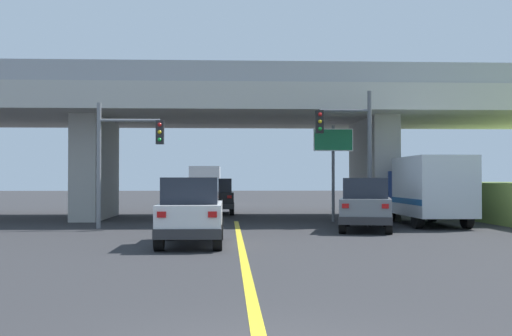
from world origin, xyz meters
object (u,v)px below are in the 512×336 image
(suv_crossing, at_px, (366,204))
(sedan_oncoming, at_px, (217,196))
(suv_lead, at_px, (191,211))
(box_truck, at_px, (428,189))
(semi_truck_distant, at_px, (206,184))
(traffic_signal_farside, at_px, (122,150))
(highway_sign, at_px, (333,150))
(traffic_signal_nearside, at_px, (352,143))

(suv_crossing, distance_m, sedan_oncoming, 13.61)
(suv_lead, relative_size, sedan_oncoming, 0.90)
(suv_lead, xyz_separation_m, box_truck, (9.66, 7.96, 0.54))
(semi_truck_distant, bearing_deg, traffic_signal_farside, -95.53)
(box_truck, xyz_separation_m, sedan_oncoming, (-9.20, 9.64, -0.53))
(suv_lead, bearing_deg, traffic_signal_farside, 115.25)
(suv_crossing, distance_m, highway_sign, 5.56)
(box_truck, bearing_deg, suv_crossing, -141.31)
(traffic_signal_nearside, distance_m, semi_truck_distant, 25.75)
(highway_sign, bearing_deg, box_truck, -33.52)
(suv_crossing, bearing_deg, traffic_signal_nearside, 106.02)
(highway_sign, bearing_deg, suv_lead, -119.94)
(box_truck, xyz_separation_m, traffic_signal_nearside, (-3.35, -0.47, 1.96))
(suv_lead, height_order, traffic_signal_nearside, traffic_signal_nearside)
(suv_crossing, relative_size, sedan_oncoming, 1.05)
(suv_lead, distance_m, sedan_oncoming, 17.61)
(suv_crossing, height_order, traffic_signal_farside, traffic_signal_farside)
(suv_lead, bearing_deg, box_truck, 39.51)
(suv_crossing, distance_m, semi_truck_distant, 27.77)
(traffic_signal_nearside, bearing_deg, suv_crossing, -86.87)
(suv_crossing, distance_m, box_truck, 4.18)
(box_truck, bearing_deg, highway_sign, 146.48)
(sedan_oncoming, xyz_separation_m, traffic_signal_nearside, (5.85, -10.11, 2.49))
(sedan_oncoming, distance_m, traffic_signal_nearside, 11.94)
(box_truck, xyz_separation_m, highway_sign, (-3.67, 2.43, 1.81))
(box_truck, relative_size, semi_truck_distant, 0.94)
(suv_crossing, relative_size, traffic_signal_farside, 1.01)
(suv_lead, xyz_separation_m, semi_truck_distant, (-0.70, 32.20, 0.57))
(traffic_signal_farside, height_order, semi_truck_distant, traffic_signal_farside)
(traffic_signal_nearside, relative_size, highway_sign, 1.27)
(box_truck, distance_m, traffic_signal_farside, 12.99)
(suv_crossing, distance_m, traffic_signal_farside, 9.93)
(box_truck, distance_m, highway_sign, 4.76)
(suv_lead, height_order, box_truck, box_truck)
(suv_lead, xyz_separation_m, highway_sign, (5.99, 10.40, 2.34))
(sedan_oncoming, distance_m, semi_truck_distant, 14.66)
(suv_crossing, height_order, box_truck, box_truck)
(suv_crossing, bearing_deg, sedan_oncoming, 128.90)
(highway_sign, distance_m, semi_truck_distant, 22.88)
(traffic_signal_farside, bearing_deg, semi_truck_distant, 84.47)
(box_truck, height_order, traffic_signal_nearside, traffic_signal_nearside)
(highway_sign, xyz_separation_m, semi_truck_distant, (-6.69, 21.81, -1.77))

